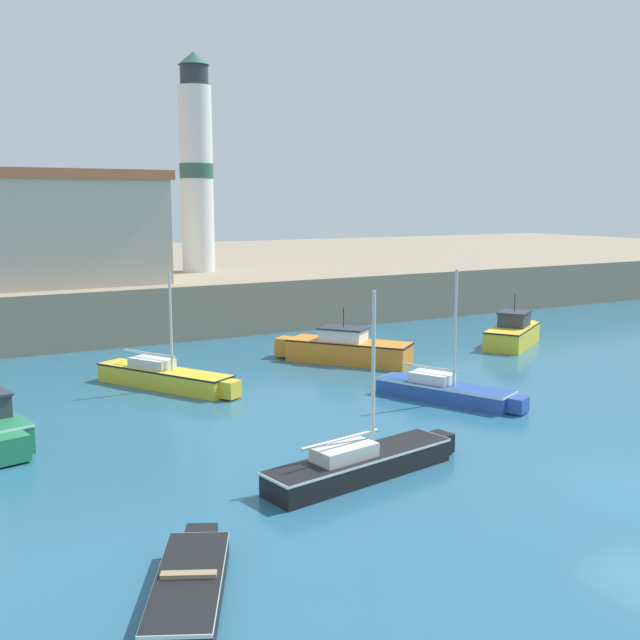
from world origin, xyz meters
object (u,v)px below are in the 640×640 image
Objects in this scene: sailboat_black_2 at (362,462)px; lighthouse at (196,167)px; sailboat_yellow_8 at (165,376)px; dinghy_black_0 at (190,585)px; motorboat_orange_6 at (345,349)px; sailboat_blue_3 at (446,390)px; harbor_shed_near_wharf at (77,227)px; motorboat_yellow_5 at (513,333)px.

sailboat_black_2 is 30.54m from lighthouse.
sailboat_black_2 reaches higher than sailboat_yellow_8.
motorboat_orange_6 is (12.99, 16.22, 0.35)m from dinghy_black_0.
lighthouse reaches higher than sailboat_black_2.
sailboat_blue_3 is (6.75, 5.02, -0.01)m from sailboat_black_2.
sailboat_black_2 is 1.01× the size of sailboat_yellow_8.
dinghy_black_0 is 35.58m from lighthouse.
harbor_shed_near_wharf is (-9.10, 12.46, 5.25)m from motorboat_orange_6.
motorboat_yellow_5 is (22.53, 15.56, 0.37)m from dinghy_black_0.
motorboat_yellow_5 reaches higher than dinghy_black_0.
motorboat_orange_6 is at bearing 176.03° from motorboat_yellow_5.
motorboat_yellow_5 reaches higher than motorboat_orange_6.
sailboat_black_2 is 25.68m from harbor_shed_near_wharf.
sailboat_yellow_8 is at bearing -180.00° from motorboat_yellow_5.
dinghy_black_0 is 0.67× the size of sailboat_black_2.
motorboat_orange_6 is 0.93× the size of sailboat_yellow_8.
sailboat_black_2 reaches higher than motorboat_orange_6.
harbor_shed_near_wharf is (-8.89, 19.98, 5.47)m from sailboat_blue_3.
harbor_shed_near_wharf reaches higher than sailboat_yellow_8.
sailboat_yellow_8 is (-18.14, -0.00, -0.19)m from motorboat_yellow_5.
motorboat_yellow_5 is 23.39m from harbor_shed_near_wharf.
sailboat_blue_3 is at bearing 34.22° from dinghy_black_0.
sailboat_yellow_8 reaches higher than motorboat_yellow_5.
sailboat_yellow_8 is (4.39, 15.56, 0.18)m from dinghy_black_0.
dinghy_black_0 is at bearing -110.21° from lighthouse.
sailboat_yellow_8 is 14.21m from harbor_shed_near_wharf.
motorboat_yellow_5 is 0.84× the size of sailboat_yellow_8.
lighthouse reaches higher than sailboat_blue_3.
motorboat_yellow_5 is at bearing -35.15° from harbor_shed_near_wharf.
sailboat_black_2 is at bearing -85.10° from harbor_shed_near_wharf.
sailboat_blue_3 is 1.07× the size of motorboat_yellow_5.
sailboat_yellow_8 is at bearing 74.24° from dinghy_black_0.
motorboat_yellow_5 is 0.58× the size of harbor_shed_near_wharf.
dinghy_black_0 is 15.46m from sailboat_blue_3.
harbor_shed_near_wharf reaches higher than motorboat_yellow_5.
sailboat_yellow_8 is 0.47× the size of lighthouse.
sailboat_black_2 is 0.70× the size of harbor_shed_near_wharf.
lighthouse is (-10.64, 16.74, 8.66)m from motorboat_yellow_5.
harbor_shed_near_wharf is at bearing 82.27° from dinghy_black_0.
sailboat_blue_3 is at bearing -66.01° from harbor_shed_near_wharf.
lighthouse is (7.50, 16.74, 8.85)m from sailboat_yellow_8.
sailboat_black_2 is at bearing -144.24° from motorboat_yellow_5.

